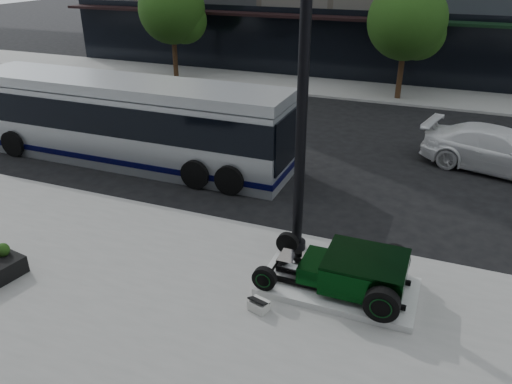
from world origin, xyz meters
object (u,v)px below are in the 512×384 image
at_px(hot_rod, 355,271).
at_px(white_sedan, 499,150).
at_px(lamppost, 302,99).
at_px(transit_bus, 127,120).

xyz_separation_m(hot_rod, white_sedan, (3.15, 8.91, 0.04)).
height_order(lamppost, white_sedan, lamppost).
bearing_deg(transit_bus, hot_rod, -28.64).
bearing_deg(hot_rod, white_sedan, 70.56).
bearing_deg(white_sedan, lamppost, 160.63).
distance_m(lamppost, white_sedan, 9.59).
relative_size(hot_rod, white_sedan, 0.63).
distance_m(hot_rod, lamppost, 3.91).
xyz_separation_m(lamppost, transit_bus, (-7.55, 3.76, -2.48)).
relative_size(transit_bus, white_sedan, 2.37).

